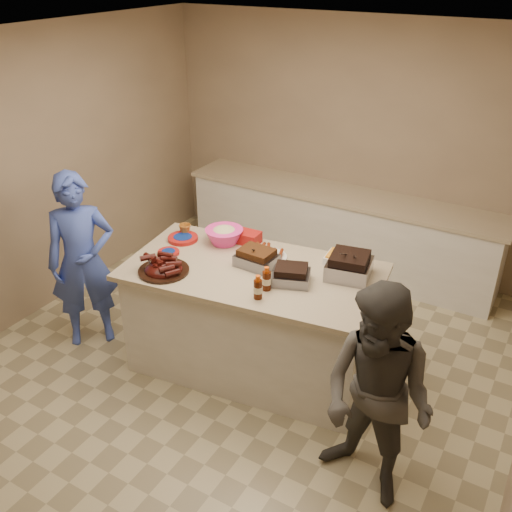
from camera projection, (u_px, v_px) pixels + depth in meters
The scene contains 20 objects.
room at pixel (236, 370), 4.99m from camera, with size 4.50×5.00×2.70m, color #9A8366, non-canonical shape.
back_counter at pixel (339, 230), 6.45m from camera, with size 3.60×0.64×0.90m, color silver, non-canonical shape.
island at pixel (253, 365), 5.04m from camera, with size 2.06×1.08×0.97m, color silver, non-canonical shape.
rib_platter at pixel (164, 272), 4.55m from camera, with size 0.41×0.41×0.16m, color #400D09, non-canonical shape.
pulled_pork_tray at pixel (257, 266), 4.64m from camera, with size 0.32×0.24×0.10m, color #47230F.
brisket_tray at pixel (291, 282), 4.41m from camera, with size 0.29×0.24×0.09m, color black.
roasting_pan at pixel (348, 276), 4.49m from camera, with size 0.33×0.33×0.13m, color gray.
coleslaw_bowl at pixel (224, 243), 5.00m from camera, with size 0.33×0.33×0.23m, color #F33396, non-canonical shape.
sausage_plate at pixel (268, 258), 4.76m from camera, with size 0.32×0.32×0.05m, color silver.
mac_cheese_dish at pixel (344, 263), 4.68m from camera, with size 0.29×0.22×0.08m, color orange.
bbq_bottle_a at pixel (258, 298), 4.21m from camera, with size 0.06×0.06×0.19m, color #3B1303.
bbq_bottle_b at pixel (266, 289), 4.31m from camera, with size 0.07×0.07×0.19m, color #3B1303.
mustard_bottle at pixel (247, 264), 4.67m from camera, with size 0.04×0.04×0.11m, color #EBAC0F.
sauce_bowl at pixel (259, 261), 4.71m from camera, with size 0.13×0.04×0.13m, color silver.
plate_stack_large at pixel (183, 240), 5.05m from camera, with size 0.27×0.27×0.03m, color #9D1512.
plate_stack_small at pixel (169, 254), 4.82m from camera, with size 0.18×0.18×0.03m, color #9D1512.
plastic_cup at pixel (185, 235), 5.14m from camera, with size 0.11×0.10×0.11m, color #9C5D1F.
basket_stack at pixel (248, 243), 5.00m from camera, with size 0.20×0.15×0.10m, color #9D1512.
guest_blue at pixel (95, 337), 5.41m from camera, with size 0.60×1.64×0.39m, color #3D54B7.
guest_gray at pixel (366, 486), 3.91m from camera, with size 0.76×1.57×0.60m, color #4D4A45.
Camera 1 is at (2.13, -3.29, 3.24)m, focal length 40.00 mm.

